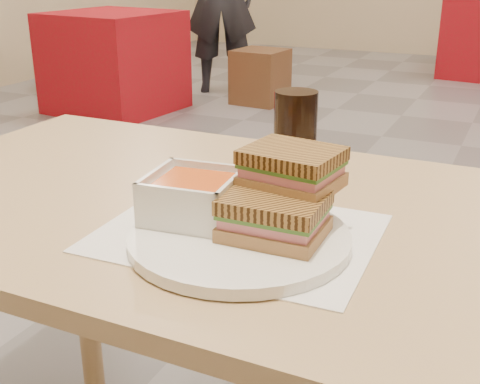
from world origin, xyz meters
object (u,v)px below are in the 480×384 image
at_px(bg_table_0, 114,62).
at_px(bg_chair_0l, 69,63).
at_px(cola_glass, 295,137).
at_px(main_table, 220,267).
at_px(soup_bowl, 193,199).
at_px(bg_chair_0r, 260,77).
at_px(bg_chair_2l, 462,44).
at_px(panini_lower, 274,216).
at_px(plate, 239,238).

relative_size(bg_table_0, bg_chair_0l, 1.84).
relative_size(cola_glass, bg_chair_0l, 0.31).
xyz_separation_m(main_table, bg_table_0, (-2.44, 3.02, -0.27)).
height_order(main_table, bg_chair_0l, main_table).
xyz_separation_m(soup_bowl, bg_chair_0r, (-1.56, 3.81, -0.58)).
distance_m(bg_chair_0l, bg_chair_2l, 4.04).
xyz_separation_m(soup_bowl, panini_lower, (0.13, -0.01, 0.00)).
bearing_deg(bg_table_0, plate, -51.13).
distance_m(main_table, bg_table_0, 3.89).
bearing_deg(cola_glass, panini_lower, -74.89).
bearing_deg(bg_chair_2l, bg_table_0, -123.43).
relative_size(plate, bg_chair_0l, 0.60).
bearing_deg(bg_chair_0r, bg_chair_0l, -172.32).
relative_size(bg_table_0, bg_chair_2l, 1.84).
distance_m(soup_bowl, bg_table_0, 3.99).
bearing_deg(bg_chair_2l, panini_lower, -85.88).
bearing_deg(main_table, bg_table_0, 128.95).
distance_m(soup_bowl, bg_chair_0r, 4.16).
height_order(bg_chair_0l, bg_chair_2l, bg_chair_2l).
bearing_deg(bg_chair_0l, main_table, -46.70).
bearing_deg(panini_lower, plate, -164.17).
xyz_separation_m(plate, cola_glass, (-0.03, 0.27, 0.07)).
bearing_deg(bg_chair_0r, bg_chair_2l, 64.07).
relative_size(soup_bowl, bg_table_0, 0.15).
bearing_deg(bg_chair_2l, soup_bowl, -87.01).
distance_m(bg_table_0, bg_chair_0l, 0.96).
bearing_deg(main_table, bg_chair_2l, 92.93).
height_order(main_table, plate, plate).
distance_m(main_table, panini_lower, 0.24).
height_order(soup_bowl, bg_table_0, soup_bowl).
distance_m(bg_table_0, bg_chair_0r, 1.14).
distance_m(plate, bg_table_0, 4.05).
bearing_deg(bg_chair_0l, bg_chair_2l, 42.99).
relative_size(panini_lower, bg_chair_0l, 0.27).
xyz_separation_m(main_table, panini_lower, (0.14, -0.11, 0.16)).
xyz_separation_m(bg_table_0, bg_chair_2l, (2.12, 3.21, -0.13)).
relative_size(bg_chair_0l, bg_chair_0r, 1.17).
distance_m(panini_lower, cola_glass, 0.27).
bearing_deg(bg_chair_0r, panini_lower, -66.22).
bearing_deg(soup_bowl, bg_table_0, 128.15).
relative_size(main_table, bg_chair_0l, 2.44).
xyz_separation_m(cola_glass, bg_table_0, (-2.51, 2.87, -0.46)).
bearing_deg(cola_glass, bg_chair_2l, 93.64).
xyz_separation_m(panini_lower, bg_table_0, (-2.58, 3.13, -0.43)).
bearing_deg(plate, cola_glass, 95.31).
height_order(bg_table_0, bg_chair_0r, bg_table_0).
bearing_deg(soup_bowl, bg_chair_2l, 92.99).
distance_m(plate, bg_chair_0l, 4.96).
relative_size(soup_bowl, panini_lower, 1.02).
bearing_deg(bg_chair_0l, cola_glass, -44.88).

